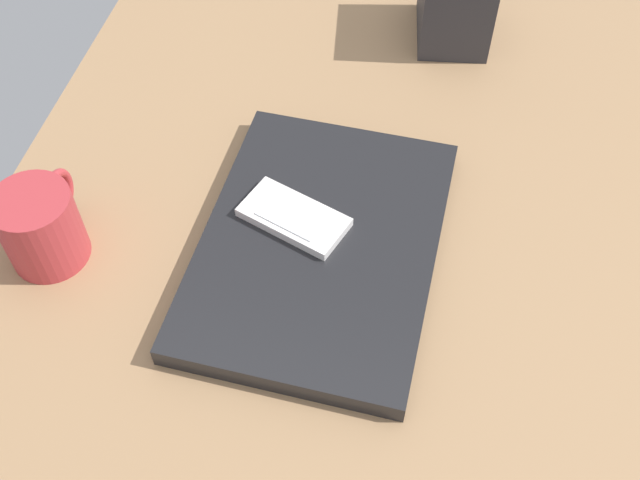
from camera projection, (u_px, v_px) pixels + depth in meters
desk_surface at (368, 261)px, 77.65cm from camera, size 120.00×80.00×3.00cm
laptop_closed at (320, 245)px, 75.55cm from camera, size 33.31×24.60×2.28cm
cell_phone_on_laptop at (294, 217)px, 75.64cm from camera, size 8.88×11.87×1.13cm
coffee_mug at (42, 226)px, 73.23cm from camera, size 10.85×7.75×8.25cm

